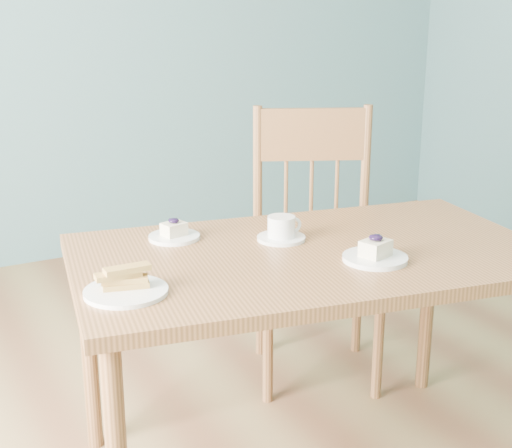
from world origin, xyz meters
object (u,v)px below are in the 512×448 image
coffee_cup (282,230)px  biscotti_plate (126,286)px  dining_chair (316,243)px  dining_table (310,274)px  cheesecake_plate_far (174,234)px  cheesecake_plate_near (375,254)px

coffee_cup → biscotti_plate: bearing=-154.3°
dining_chair → biscotti_plate: dining_chair is taller
dining_table → dining_chair: 0.65m
biscotti_plate → coffee_cup: bearing=18.2°
cheesecake_plate_far → biscotti_plate: biscotti_plate is taller
cheesecake_plate_near → cheesecake_plate_far: size_ratio=1.16×
cheesecake_plate_near → coffee_cup: 0.31m
coffee_cup → biscotti_plate: (-0.54, -0.18, -0.01)m
dining_table → cheesecake_plate_far: cheesecake_plate_far is taller
dining_chair → cheesecake_plate_far: dining_chair is taller
cheesecake_plate_near → cheesecake_plate_far: cheesecake_plate_near is taller
cheesecake_plate_near → biscotti_plate: (-0.67, 0.10, 0.00)m
cheesecake_plate_far → coffee_cup: size_ratio=1.06×
dining_table → biscotti_plate: size_ratio=7.11×
dining_chair → coffee_cup: 0.60m
cheesecake_plate_near → cheesecake_plate_far: 0.60m
dining_chair → biscotti_plate: bearing=-123.1°
cheesecake_plate_near → dining_chair: bearing=68.8°
coffee_cup → dining_table: bearing=-72.6°
cheesecake_plate_near → coffee_cup: size_ratio=1.23×
dining_chair → cheesecake_plate_far: size_ratio=6.70×
cheesecake_plate_near → dining_table: bearing=124.4°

